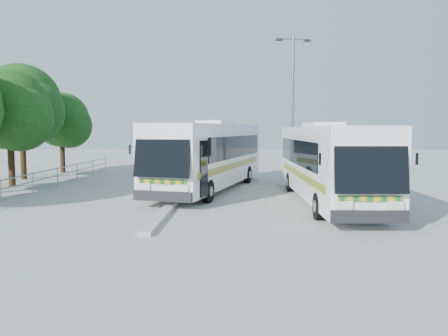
{
  "coord_description": "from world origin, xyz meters",
  "views": [
    {
      "loc": [
        0.57,
        -18.62,
        3.19
      ],
      "look_at": [
        -0.19,
        1.05,
        1.44
      ],
      "focal_mm": 35.0,
      "sensor_mm": 36.0,
      "label": 1
    }
  ],
  "objects_px": {
    "tree_far_c": "(10,110)",
    "tree_far_d": "(22,104)",
    "coach_adjacent": "(327,161)",
    "coach_main": "(211,154)",
    "lamppost": "(292,101)",
    "tree_far_e": "(62,120)"
  },
  "relations": [
    {
      "from": "tree_far_c",
      "to": "tree_far_d",
      "type": "xyz_separation_m",
      "value": [
        -1.19,
        3.7,
        0.56
      ]
    },
    {
      "from": "tree_far_d",
      "to": "coach_adjacent",
      "type": "distance_m",
      "value": 19.71
    },
    {
      "from": "tree_far_d",
      "to": "coach_main",
      "type": "bearing_deg",
      "value": -20.37
    },
    {
      "from": "tree_far_c",
      "to": "coach_adjacent",
      "type": "relative_size",
      "value": 0.54
    },
    {
      "from": "tree_far_d",
      "to": "lamppost",
      "type": "height_order",
      "value": "lamppost"
    },
    {
      "from": "coach_adjacent",
      "to": "lamppost",
      "type": "relative_size",
      "value": 1.35
    },
    {
      "from": "tree_far_e",
      "to": "tree_far_c",
      "type": "bearing_deg",
      "value": -86.46
    },
    {
      "from": "lamppost",
      "to": "coach_main",
      "type": "bearing_deg",
      "value": -149.55
    },
    {
      "from": "tree_far_e",
      "to": "lamppost",
      "type": "xyz_separation_m",
      "value": [
        16.37,
        -4.63,
        1.02
      ]
    },
    {
      "from": "tree_far_e",
      "to": "coach_main",
      "type": "relative_size",
      "value": 0.47
    },
    {
      "from": "tree_far_d",
      "to": "tree_far_e",
      "type": "height_order",
      "value": "tree_far_d"
    },
    {
      "from": "tree_far_c",
      "to": "lamppost",
      "type": "height_order",
      "value": "lamppost"
    },
    {
      "from": "tree_far_e",
      "to": "lamppost",
      "type": "distance_m",
      "value": 17.04
    },
    {
      "from": "tree_far_c",
      "to": "tree_far_d",
      "type": "bearing_deg",
      "value": 107.83
    },
    {
      "from": "tree_far_c",
      "to": "coach_main",
      "type": "xyz_separation_m",
      "value": [
        11.11,
        -0.87,
        -2.37
      ]
    },
    {
      "from": "tree_far_e",
      "to": "coach_adjacent",
      "type": "xyz_separation_m",
      "value": [
        16.94,
        -12.8,
        -2.08
      ]
    },
    {
      "from": "tree_far_e",
      "to": "lamppost",
      "type": "height_order",
      "value": "lamppost"
    },
    {
      "from": "tree_far_c",
      "to": "tree_far_e",
      "type": "bearing_deg",
      "value": 93.54
    },
    {
      "from": "tree_far_e",
      "to": "coach_main",
      "type": "xyz_separation_m",
      "value": [
        11.62,
        -9.07,
        -2.0
      ]
    },
    {
      "from": "lamppost",
      "to": "coach_adjacent",
      "type": "bearing_deg",
      "value": -98.62
    },
    {
      "from": "tree_far_d",
      "to": "coach_adjacent",
      "type": "xyz_separation_m",
      "value": [
        17.62,
        -8.3,
        -3.0
      ]
    },
    {
      "from": "tree_far_d",
      "to": "coach_adjacent",
      "type": "bearing_deg",
      "value": -25.22
    }
  ]
}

